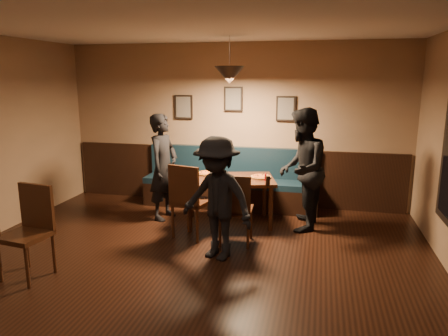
{
  "coord_description": "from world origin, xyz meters",
  "views": [
    {
      "loc": [
        1.48,
        -3.68,
        2.22
      ],
      "look_at": [
        0.17,
        2.02,
        0.95
      ],
      "focal_mm": 33.7,
      "sensor_mm": 36.0,
      "label": 1
    }
  ],
  "objects_px": {
    "chair_near_right": "(236,208)",
    "tabasco_bottle": "(266,177)",
    "dining_table": "(229,201)",
    "cafe_chair_far": "(25,234)",
    "diner_front": "(217,199)",
    "booth_bench": "(230,179)",
    "diner_right": "(302,170)",
    "chair_near_left": "(192,200)",
    "soda_glass": "(268,181)",
    "diner_left": "(163,167)"
  },
  "relations": [
    {
      "from": "chair_near_right",
      "to": "tabasco_bottle",
      "type": "relative_size",
      "value": 7.76
    },
    {
      "from": "tabasco_bottle",
      "to": "dining_table",
      "type": "bearing_deg",
      "value": 175.61
    },
    {
      "from": "dining_table",
      "to": "cafe_chair_far",
      "type": "distance_m",
      "value": 2.92
    },
    {
      "from": "diner_front",
      "to": "booth_bench",
      "type": "bearing_deg",
      "value": 119.34
    },
    {
      "from": "chair_near_right",
      "to": "diner_right",
      "type": "distance_m",
      "value": 1.2
    },
    {
      "from": "booth_bench",
      "to": "chair_near_left",
      "type": "relative_size",
      "value": 2.84
    },
    {
      "from": "chair_near_left",
      "to": "tabasco_bottle",
      "type": "height_order",
      "value": "chair_near_left"
    },
    {
      "from": "diner_front",
      "to": "soda_glass",
      "type": "height_order",
      "value": "diner_front"
    },
    {
      "from": "cafe_chair_far",
      "to": "booth_bench",
      "type": "bearing_deg",
      "value": -110.6
    },
    {
      "from": "chair_near_right",
      "to": "booth_bench",
      "type": "bearing_deg",
      "value": 101.81
    },
    {
      "from": "booth_bench",
      "to": "chair_near_right",
      "type": "xyz_separation_m",
      "value": [
        0.43,
        -1.58,
        -0.01
      ]
    },
    {
      "from": "chair_near_right",
      "to": "chair_near_left",
      "type": "bearing_deg",
      "value": 166.15
    },
    {
      "from": "booth_bench",
      "to": "chair_near_right",
      "type": "height_order",
      "value": "booth_bench"
    },
    {
      "from": "soda_glass",
      "to": "cafe_chair_far",
      "type": "xyz_separation_m",
      "value": [
        -2.45,
        -1.95,
        -0.27
      ]
    },
    {
      "from": "soda_glass",
      "to": "dining_table",
      "type": "bearing_deg",
      "value": 153.15
    },
    {
      "from": "soda_glass",
      "to": "cafe_chair_far",
      "type": "relative_size",
      "value": 0.13
    },
    {
      "from": "dining_table",
      "to": "chair_near_left",
      "type": "xyz_separation_m",
      "value": [
        -0.4,
        -0.63,
        0.17
      ]
    },
    {
      "from": "chair_near_left",
      "to": "diner_right",
      "type": "relative_size",
      "value": 0.59
    },
    {
      "from": "soda_glass",
      "to": "diner_right",
      "type": "bearing_deg",
      "value": 37.23
    },
    {
      "from": "diner_left",
      "to": "cafe_chair_far",
      "type": "distance_m",
      "value": 2.43
    },
    {
      "from": "chair_near_left",
      "to": "chair_near_right",
      "type": "height_order",
      "value": "chair_near_left"
    },
    {
      "from": "dining_table",
      "to": "tabasco_bottle",
      "type": "bearing_deg",
      "value": -19.39
    },
    {
      "from": "chair_near_left",
      "to": "diner_front",
      "type": "distance_m",
      "value": 0.86
    },
    {
      "from": "diner_right",
      "to": "tabasco_bottle",
      "type": "distance_m",
      "value": 0.54
    },
    {
      "from": "chair_near_right",
      "to": "diner_front",
      "type": "distance_m",
      "value": 0.6
    },
    {
      "from": "chair_near_left",
      "to": "tabasco_bottle",
      "type": "xyz_separation_m",
      "value": [
        0.95,
        0.58,
        0.25
      ]
    },
    {
      "from": "diner_right",
      "to": "diner_front",
      "type": "xyz_separation_m",
      "value": [
        -0.95,
        -1.29,
        -0.13
      ]
    },
    {
      "from": "chair_near_left",
      "to": "diner_left",
      "type": "height_order",
      "value": "diner_left"
    },
    {
      "from": "booth_bench",
      "to": "cafe_chair_far",
      "type": "xyz_separation_m",
      "value": [
        -1.66,
        -3.1,
        0.02
      ]
    },
    {
      "from": "dining_table",
      "to": "diner_left",
      "type": "distance_m",
      "value": 1.17
    },
    {
      "from": "diner_front",
      "to": "cafe_chair_far",
      "type": "distance_m",
      "value": 2.21
    },
    {
      "from": "booth_bench",
      "to": "diner_front",
      "type": "bearing_deg",
      "value": -82.02
    },
    {
      "from": "cafe_chair_far",
      "to": "tabasco_bottle",
      "type": "bearing_deg",
      "value": -129.44
    },
    {
      "from": "diner_right",
      "to": "soda_glass",
      "type": "bearing_deg",
      "value": -49.84
    },
    {
      "from": "booth_bench",
      "to": "dining_table",
      "type": "bearing_deg",
      "value": -78.49
    },
    {
      "from": "diner_right",
      "to": "cafe_chair_far",
      "type": "distance_m",
      "value": 3.72
    },
    {
      "from": "chair_near_right",
      "to": "soda_glass",
      "type": "distance_m",
      "value": 0.64
    },
    {
      "from": "diner_front",
      "to": "cafe_chair_far",
      "type": "height_order",
      "value": "diner_front"
    },
    {
      "from": "chair_near_right",
      "to": "dining_table",
      "type": "bearing_deg",
      "value": 105.71
    },
    {
      "from": "dining_table",
      "to": "tabasco_bottle",
      "type": "relative_size",
      "value": 10.59
    },
    {
      "from": "booth_bench",
      "to": "diner_right",
      "type": "relative_size",
      "value": 1.67
    },
    {
      "from": "dining_table",
      "to": "cafe_chair_far",
      "type": "height_order",
      "value": "cafe_chair_far"
    },
    {
      "from": "chair_near_left",
      "to": "soda_glass",
      "type": "distance_m",
      "value": 1.1
    },
    {
      "from": "dining_table",
      "to": "chair_near_right",
      "type": "bearing_deg",
      "value": -85.97
    },
    {
      "from": "booth_bench",
      "to": "soda_glass",
      "type": "distance_m",
      "value": 1.43
    },
    {
      "from": "diner_front",
      "to": "chair_near_left",
      "type": "bearing_deg",
      "value": 150.36
    },
    {
      "from": "diner_right",
      "to": "cafe_chair_far",
      "type": "bearing_deg",
      "value": -48.77
    },
    {
      "from": "booth_bench",
      "to": "diner_left",
      "type": "bearing_deg",
      "value": -137.83
    },
    {
      "from": "cafe_chair_far",
      "to": "diner_right",
      "type": "bearing_deg",
      "value": -134.15
    },
    {
      "from": "diner_left",
      "to": "cafe_chair_far",
      "type": "bearing_deg",
      "value": 171.15
    }
  ]
}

